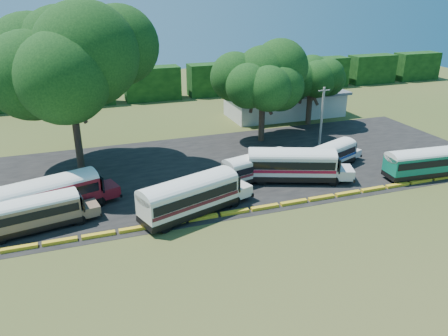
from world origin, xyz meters
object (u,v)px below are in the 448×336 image
object	(u,v)px
bus_cream_west	(191,194)
bus_white_red	(294,163)
bus_teal	(424,161)
tree_west	(67,56)
bus_red	(50,194)
bus_beige	(34,211)

from	to	relation	value
bus_cream_west	bus_white_red	distance (m)	12.76
bus_teal	tree_west	world-z (taller)	tree_west
bus_red	bus_white_red	distance (m)	24.02
tree_west	bus_red	bearing A→B (deg)	-105.44
bus_white_red	tree_west	distance (m)	26.05
bus_teal	tree_west	bearing A→B (deg)	161.15
tree_west	bus_teal	bearing A→B (deg)	-23.26
bus_cream_west	tree_west	size ratio (longest dim) A/B	0.65
bus_teal	tree_west	size ratio (longest dim) A/B	0.57
bus_beige	bus_teal	xyz separation A→B (m)	(38.90, -1.75, 0.10)
bus_white_red	tree_west	size ratio (longest dim) A/B	0.64
bus_cream_west	bus_white_red	bearing A→B (deg)	-1.64
bus_white_red	tree_west	xyz separation A→B (m)	(-21.07, 11.16, 10.49)
bus_beige	tree_west	world-z (taller)	tree_west
bus_red	bus_cream_west	bearing A→B (deg)	-36.79
bus_beige	tree_west	xyz separation A→B (m)	(4.17, 13.18, 10.78)
bus_red	bus_cream_west	xyz separation A→B (m)	(11.84, -4.30, 0.01)
bus_cream_west	bus_red	bearing A→B (deg)	141.03
bus_cream_west	bus_teal	world-z (taller)	bus_cream_west
bus_teal	tree_west	xyz separation A→B (m)	(-34.74, 14.93, 10.69)
bus_beige	tree_west	bearing A→B (deg)	61.56
bus_cream_west	bus_white_red	world-z (taller)	bus_cream_west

